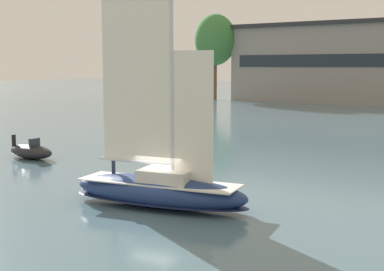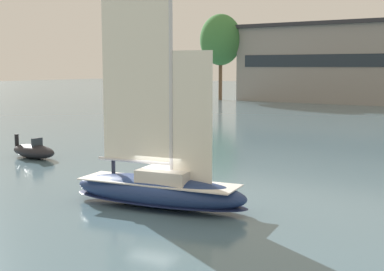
% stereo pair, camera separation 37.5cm
% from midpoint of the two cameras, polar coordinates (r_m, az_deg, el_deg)
% --- Properties ---
extents(ground_plane, '(400.00, 400.00, 0.00)m').
position_cam_midpoint_polar(ground_plane, '(26.81, -3.22, -7.59)').
color(ground_plane, slate).
extents(waterfront_building, '(41.02, 16.84, 15.17)m').
position_cam_midpoint_polar(waterfront_building, '(108.78, 16.20, 7.47)').
color(waterfront_building, gray).
rests_on(waterfront_building, ground).
extents(tree_shore_right, '(8.52, 8.52, 17.53)m').
position_cam_midpoint_polar(tree_shore_right, '(111.31, 3.17, 10.14)').
color(tree_shore_right, brown).
rests_on(tree_shore_right, ground).
extents(sailboat_main, '(9.68, 4.16, 12.88)m').
position_cam_midpoint_polar(sailboat_main, '(26.55, -3.22, -5.45)').
color(sailboat_main, navy).
rests_on(sailboat_main, ground).
extents(motor_tender, '(4.45, 1.95, 1.68)m').
position_cam_midpoint_polar(motor_tender, '(42.22, -16.30, -1.60)').
color(motor_tender, black).
rests_on(motor_tender, ground).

